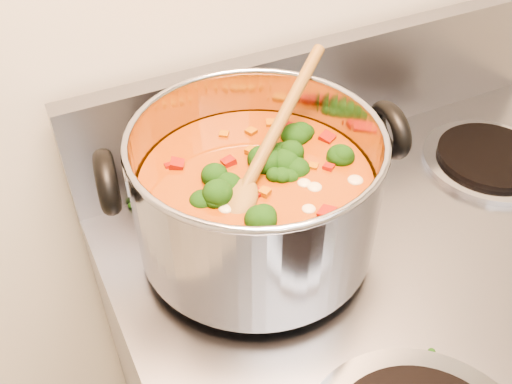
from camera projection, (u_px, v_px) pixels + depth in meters
stockpot at (255, 195)px, 0.64m from camera, size 0.34×0.28×0.17m
wooden_spoon at (260, 159)px, 0.62m from camera, size 0.22×0.17×0.10m
cooktop_crumbs at (239, 172)px, 0.80m from camera, size 0.28×0.02×0.01m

